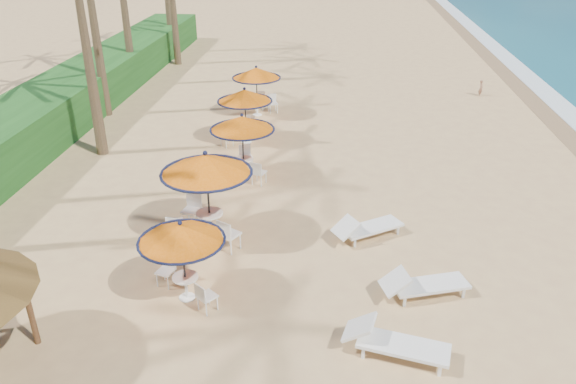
# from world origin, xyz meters

# --- Properties ---
(ground) EXTENTS (160.00, 160.00, 0.00)m
(ground) POSITION_xyz_m (0.00, 0.00, 0.00)
(ground) COLOR tan
(ground) RESTS_ON ground
(scrub_hedge) EXTENTS (3.00, 40.00, 1.80)m
(scrub_hedge) POSITION_xyz_m (-13.50, 11.00, 0.90)
(scrub_hedge) COLOR #194716
(scrub_hedge) RESTS_ON ground
(station_0) EXTENTS (2.04, 2.04, 2.12)m
(station_0) POSITION_xyz_m (-4.91, 0.17, 1.62)
(station_0) COLOR black
(station_0) RESTS_ON ground
(station_1) EXTENTS (2.54, 2.54, 2.65)m
(station_1) POSITION_xyz_m (-4.99, 3.04, 1.94)
(station_1) COLOR black
(station_1) RESTS_ON ground
(station_2) EXTENTS (2.23, 2.23, 2.32)m
(station_2) POSITION_xyz_m (-4.66, 7.20, 1.70)
(station_2) COLOR black
(station_2) RESTS_ON ground
(station_3) EXTENTS (2.19, 2.19, 2.29)m
(station_3) POSITION_xyz_m (-5.14, 10.54, 1.74)
(station_3) COLOR black
(station_3) RESTS_ON ground
(station_4) EXTENTS (2.21, 2.21, 2.30)m
(station_4) POSITION_xyz_m (-5.08, 14.05, 1.76)
(station_4) COLOR black
(station_4) RESTS_ON ground
(lounger_near) EXTENTS (2.30, 1.19, 0.79)m
(lounger_near) POSITION_xyz_m (-0.14, -1.37, 0.37)
(lounger_near) COLOR white
(lounger_near) RESTS_ON ground
(lounger_mid) EXTENTS (2.25, 1.29, 0.77)m
(lounger_mid) POSITION_xyz_m (0.71, 0.74, 0.36)
(lounger_mid) COLOR white
(lounger_mid) RESTS_ON ground
(lounger_far) EXTENTS (2.13, 1.69, 0.76)m
(lounger_far) POSITION_xyz_m (-0.54, 3.37, 0.35)
(lounger_far) COLOR white
(lounger_far) RESTS_ON ground
(person) EXTENTS (0.24, 0.34, 0.86)m
(person) POSITION_xyz_m (5.78, 18.06, 0.43)
(person) COLOR #895C46
(person) RESTS_ON ground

